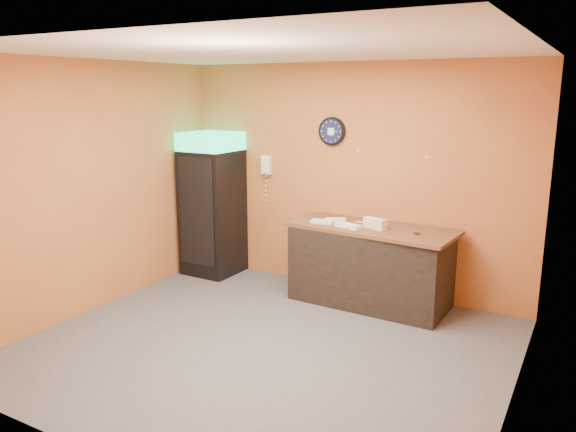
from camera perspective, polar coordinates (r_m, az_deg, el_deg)
The scene contains 15 objects.
floor at distance 5.67m, azimuth -2.29°, elevation -13.14°, with size 4.50×4.50×0.00m, color #47474C.
back_wall at distance 6.96m, azimuth 6.28°, elevation 3.80°, with size 4.50×0.02×2.80m, color #B77333.
left_wall at distance 6.66m, azimuth -19.14°, elevation 2.76°, with size 0.02×4.00×2.80m, color #B77333.
right_wall at distance 4.49m, azimuth 22.83°, elevation -2.14°, with size 0.02×4.00×2.80m, color #B77333.
ceiling at distance 5.11m, azimuth -2.58°, elevation 16.38°, with size 4.50×4.00×0.02m, color white.
beverage_cooler at distance 7.63m, azimuth -7.86°, elevation 1.03°, with size 0.69×0.70×1.92m.
prep_counter at distance 6.66m, azimuth 8.36°, elevation -5.13°, with size 1.78×0.79×0.89m, color black.
wall_clock at distance 6.97m, azimuth 4.48°, elevation 8.58°, with size 0.35×0.06×0.35m.
wall_phone at distance 7.44m, azimuth -2.22°, elevation 5.20°, with size 0.13×0.11×0.24m.
butcher_paper at distance 6.53m, azimuth 8.49°, elevation -1.23°, with size 1.91×0.80×0.04m, color brown.
sub_roll_stack at distance 6.42m, azimuth 8.83°, elevation -0.76°, with size 0.30×0.19×0.12m.
wrapped_sandwich_left at distance 6.62m, azimuth 3.53°, elevation -0.58°, with size 0.27×0.10×0.04m, color white.
wrapped_sandwich_mid at distance 6.44m, azimuth 6.11°, elevation -0.98°, with size 0.30×0.12×0.04m, color white.
wrapped_sandwich_right at distance 6.74m, azimuth 4.82°, elevation -0.37°, with size 0.25×0.10×0.04m, color white.
kitchen_tool at distance 6.63m, azimuth 8.06°, elevation -0.57°, with size 0.06×0.06×0.06m, color silver.
Camera 1 is at (2.69, -4.33, 2.48)m, focal length 35.00 mm.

